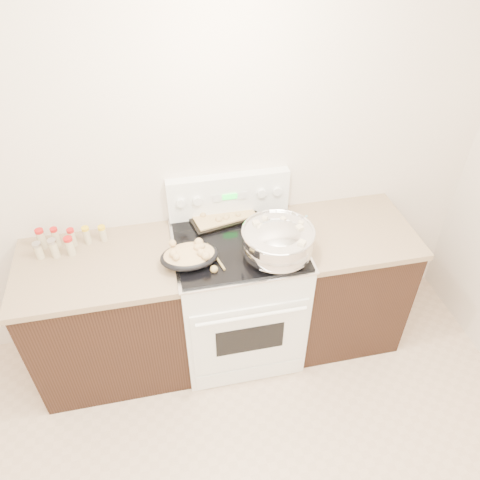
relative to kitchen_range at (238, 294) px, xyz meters
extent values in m
cube|color=silver|center=(-0.35, 0.35, 0.86)|extent=(4.00, 0.05, 2.70)
cube|color=black|center=(-0.83, 0.01, -0.05)|extent=(0.90, 0.64, 0.88)
cube|color=brown|center=(-0.83, 0.01, 0.41)|extent=(0.93, 0.67, 0.04)
cube|color=black|center=(0.73, 0.01, -0.05)|extent=(0.70, 0.64, 0.88)
cube|color=brown|center=(0.73, 0.01, 0.41)|extent=(0.73, 0.67, 0.04)
cube|color=white|center=(0.00, 0.00, -0.03)|extent=(0.76, 0.66, 0.92)
cube|color=white|center=(0.00, -0.34, -0.04)|extent=(0.70, 0.01, 0.55)
cube|color=black|center=(0.00, -0.35, -0.04)|extent=(0.42, 0.01, 0.22)
cylinder|color=white|center=(0.00, -0.38, 0.21)|extent=(0.65, 0.02, 0.02)
cube|color=white|center=(0.00, -0.34, -0.41)|extent=(0.70, 0.01, 0.14)
cube|color=silver|center=(0.00, 0.00, 0.44)|extent=(0.78, 0.68, 0.01)
cube|color=black|center=(0.00, 0.00, 0.45)|extent=(0.74, 0.64, 0.01)
cube|color=white|center=(0.00, 0.29, 0.59)|extent=(0.76, 0.07, 0.28)
cylinder|color=white|center=(-0.30, 0.24, 0.61)|extent=(0.06, 0.02, 0.06)
cylinder|color=white|center=(-0.20, 0.24, 0.61)|extent=(0.06, 0.02, 0.06)
cylinder|color=white|center=(0.20, 0.24, 0.61)|extent=(0.06, 0.02, 0.06)
cylinder|color=white|center=(0.30, 0.24, 0.61)|extent=(0.06, 0.02, 0.06)
cube|color=#19E533|center=(0.00, 0.25, 0.61)|extent=(0.09, 0.00, 0.04)
cube|color=silver|center=(-0.08, 0.25, 0.61)|extent=(0.05, 0.00, 0.05)
cube|color=silver|center=(0.08, 0.25, 0.61)|extent=(0.05, 0.00, 0.05)
ellipsoid|color=silver|center=(0.19, -0.17, 0.53)|extent=(0.41, 0.41, 0.24)
cylinder|color=silver|center=(0.19, -0.17, 0.46)|extent=(0.22, 0.22, 0.01)
torus|color=silver|center=(0.19, -0.17, 0.63)|extent=(0.41, 0.41, 0.02)
cylinder|color=silver|center=(0.19, -0.17, 0.56)|extent=(0.39, 0.39, 0.13)
cylinder|color=brown|center=(0.19, -0.17, 0.62)|extent=(0.36, 0.36, 0.00)
cube|color=beige|center=(0.34, -0.12, 0.63)|extent=(0.04, 0.04, 0.02)
cube|color=beige|center=(0.29, -0.29, 0.63)|extent=(0.05, 0.05, 0.03)
cube|color=beige|center=(0.10, -0.12, 0.63)|extent=(0.03, 0.03, 0.02)
cube|color=beige|center=(0.19, -0.18, 0.63)|extent=(0.05, 0.05, 0.03)
cube|color=beige|center=(0.15, -0.03, 0.63)|extent=(0.04, 0.04, 0.02)
cube|color=beige|center=(0.11, -0.17, 0.63)|extent=(0.03, 0.03, 0.02)
cube|color=beige|center=(0.09, -0.07, 0.63)|extent=(0.04, 0.04, 0.03)
cube|color=beige|center=(0.25, -0.06, 0.63)|extent=(0.04, 0.04, 0.03)
cube|color=beige|center=(0.11, -0.10, 0.63)|extent=(0.04, 0.04, 0.02)
cube|color=beige|center=(0.22, -0.20, 0.63)|extent=(0.04, 0.04, 0.03)
cube|color=beige|center=(0.32, -0.16, 0.63)|extent=(0.05, 0.05, 0.03)
cube|color=beige|center=(0.14, -0.20, 0.63)|extent=(0.04, 0.04, 0.03)
ellipsoid|color=black|center=(-0.30, -0.12, 0.49)|extent=(0.33, 0.24, 0.08)
ellipsoid|color=tan|center=(-0.30, -0.12, 0.51)|extent=(0.30, 0.21, 0.06)
sphere|color=tan|center=(-0.22, -0.18, 0.54)|extent=(0.05, 0.05, 0.05)
sphere|color=tan|center=(-0.24, -0.15, 0.54)|extent=(0.05, 0.05, 0.05)
sphere|color=tan|center=(-0.39, -0.13, 0.54)|extent=(0.04, 0.04, 0.04)
sphere|color=tan|center=(-0.23, -0.10, 0.54)|extent=(0.04, 0.04, 0.04)
sphere|color=tan|center=(-0.24, -0.06, 0.54)|extent=(0.05, 0.05, 0.05)
sphere|color=tan|center=(-0.25, -0.11, 0.54)|extent=(0.04, 0.04, 0.04)
sphere|color=tan|center=(-0.38, -0.04, 0.54)|extent=(0.04, 0.04, 0.04)
sphere|color=tan|center=(-0.38, -0.16, 0.54)|extent=(0.04, 0.04, 0.04)
cube|color=black|center=(-0.05, 0.28, 0.46)|extent=(0.47, 0.38, 0.02)
cube|color=tan|center=(-0.05, 0.28, 0.48)|extent=(0.42, 0.33, 0.02)
sphere|color=tan|center=(-0.17, 0.26, 0.49)|extent=(0.04, 0.04, 0.04)
sphere|color=tan|center=(-0.11, 0.37, 0.49)|extent=(0.04, 0.04, 0.04)
sphere|color=tan|center=(-0.03, 0.22, 0.49)|extent=(0.03, 0.03, 0.03)
sphere|color=tan|center=(-0.08, 0.19, 0.49)|extent=(0.04, 0.04, 0.04)
sphere|color=tan|center=(0.04, 0.21, 0.49)|extent=(0.03, 0.03, 0.03)
sphere|color=tan|center=(-0.03, 0.20, 0.49)|extent=(0.04, 0.04, 0.04)
sphere|color=tan|center=(-0.08, 0.29, 0.49)|extent=(0.03, 0.03, 0.03)
sphere|color=tan|center=(-0.15, 0.28, 0.49)|extent=(0.04, 0.04, 0.04)
sphere|color=tan|center=(-0.17, 0.32, 0.49)|extent=(0.04, 0.04, 0.04)
sphere|color=tan|center=(-0.18, 0.31, 0.49)|extent=(0.04, 0.04, 0.04)
cylinder|color=#A78A4C|center=(-0.15, -0.11, 0.46)|extent=(0.07, 0.24, 0.01)
sphere|color=#A78A4C|center=(-0.18, -0.22, 0.47)|extent=(0.04, 0.04, 0.04)
sphere|color=#7BAFB7|center=(0.33, -0.05, 0.48)|extent=(0.07, 0.07, 0.07)
cylinder|color=#7BAFB7|center=(0.40, 0.04, 0.50)|extent=(0.15, 0.19, 0.06)
cylinder|color=#BFB28C|center=(-1.13, 0.21, 0.49)|extent=(0.05, 0.05, 0.11)
cylinder|color=#B21414|center=(-1.13, 0.21, 0.55)|extent=(0.05, 0.05, 0.02)
cylinder|color=#BFB28C|center=(-1.05, 0.22, 0.48)|extent=(0.04, 0.04, 0.11)
cylinder|color=#B21414|center=(-1.05, 0.22, 0.55)|extent=(0.04, 0.04, 0.02)
cylinder|color=#BFB28C|center=(-0.96, 0.20, 0.48)|extent=(0.04, 0.04, 0.10)
cylinder|color=#B21414|center=(-0.96, 0.20, 0.54)|extent=(0.04, 0.04, 0.02)
cylinder|color=#BFB28C|center=(-0.87, 0.20, 0.48)|extent=(0.04, 0.04, 0.10)
cylinder|color=gold|center=(-0.87, 0.20, 0.54)|extent=(0.04, 0.04, 0.02)
cylinder|color=#BFB28C|center=(-0.78, 0.21, 0.47)|extent=(0.04, 0.04, 0.09)
cylinder|color=gold|center=(-0.78, 0.21, 0.52)|extent=(0.04, 0.04, 0.02)
cylinder|color=#BFB28C|center=(-1.14, 0.12, 0.47)|extent=(0.05, 0.05, 0.09)
cylinder|color=#B2B2B7|center=(-1.14, 0.12, 0.53)|extent=(0.05, 0.05, 0.02)
cylinder|color=#BFB28C|center=(-1.05, 0.11, 0.48)|extent=(0.05, 0.05, 0.11)
cylinder|color=#B2B2B7|center=(-1.05, 0.11, 0.54)|extent=(0.05, 0.05, 0.02)
cylinder|color=#BFB28C|center=(-0.96, 0.12, 0.48)|extent=(0.05, 0.05, 0.11)
cylinder|color=#B21414|center=(-0.96, 0.12, 0.54)|extent=(0.05, 0.05, 0.02)
camera|label=1|loc=(-0.43, -2.08, 2.24)|focal=35.00mm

